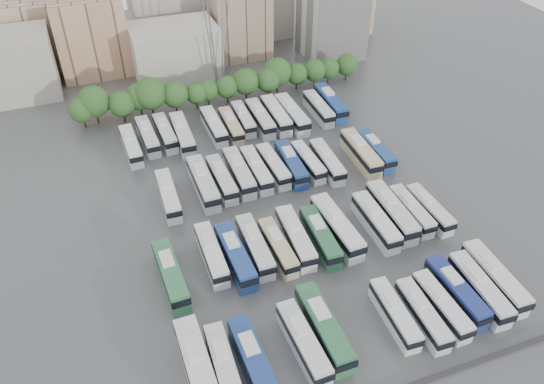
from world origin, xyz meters
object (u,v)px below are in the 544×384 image
object	(u,v)px
bus_r1_s10	(376,221)
bus_r3_s12	(319,108)
bus_r1_s11	(392,212)
electricity_pylon	(215,7)
bus_r3_s5	(214,126)
bus_r2_s12	(361,153)
bus_r1_s13	(429,209)
bus_r0_s5	(324,327)
bus_r2_s9	(308,161)
bus_r3_s0	(131,146)
bus_r0_s8	(395,314)
bus_r0_s10	(441,306)
bus_r2_s5	(239,172)
bus_r1_s3	(235,256)
bus_r1_s0	(171,274)
bus_r3_s9	(276,115)
bus_r2_s10	(327,161)
bus_r3_s13	(330,103)
bus_r3_s1	(148,136)
bus_r3_s7	(243,119)
bus_r1_s6	(296,237)
bus_r3_s2	(165,133)
bus_r2_s4	(222,179)
bus_r3_s6	(231,126)
bus_r0_s9	(422,314)
bus_r3_s3	(183,134)
bus_r0_s2	(254,362)
bus_r3_s8	(260,118)
bus_r2_s7	(273,166)
bus_r2_s3	(203,183)
bus_r0_s13	(495,277)
bus_r0_s0	(198,369)
bus_r1_s7	(320,236)
bus_r1_s12	(411,210)
apartment_tower	(333,4)
bus_r1_s4	(255,246)
bus_r0_s4	(303,342)
bus_r0_s12	(479,288)
bus_r2_s6	(256,169)
bus_r1_s2	(212,254)
bus_r2_s8	(291,164)
bus_r3_s10	(292,114)
bus_r1_s8	(337,227)

from	to	relation	value
bus_r1_s10	bus_r3_s12	world-z (taller)	bus_r1_s10
bus_r1_s11	electricity_pylon	bearing A→B (deg)	104.80
bus_r3_s5	bus_r2_s12	bearing A→B (deg)	-40.09
bus_r1_s13	bus_r0_s5	bearing A→B (deg)	-150.05
bus_r0_s5	bus_r1_s13	distance (m)	30.61
bus_r2_s9	bus_r3_s0	size ratio (longest dim) A/B	0.94
bus_r0_s8	bus_r0_s10	bearing A→B (deg)	-5.66
bus_r2_s5	bus_r1_s3	bearing A→B (deg)	-108.55
bus_r1_s0	bus_r3_s9	xyz separation A→B (m)	(29.74, 36.78, 0.05)
bus_r2_s10	bus_r3_s13	bearing A→B (deg)	65.38
bus_r3_s1	bus_r3_s7	bearing A→B (deg)	-2.18
bus_r1_s6	bus_r3_s2	distance (m)	39.24
bus_r1_s6	bus_r2_s4	size ratio (longest dim) A/B	1.05
bus_r1_s10	bus_r3_s6	bearing A→B (deg)	110.86
bus_r1_s11	bus_r0_s9	bearing A→B (deg)	-107.14
bus_r2_s9	bus_r3_s3	bearing A→B (deg)	137.59
bus_r0_s2	bus_r3_s8	world-z (taller)	bus_r0_s2
bus_r2_s7	bus_r3_s1	distance (m)	26.62
bus_r1_s3	bus_r1_s11	distance (m)	26.64
bus_r0_s5	bus_r1_s10	size ratio (longest dim) A/B	1.05
bus_r2_s7	bus_r3_s8	distance (m)	17.01
bus_r1_s3	bus_r2_s3	distance (m)	18.72
bus_r3_s12	bus_r0_s13	bearing A→B (deg)	-85.25
bus_r0_s0	bus_r3_s5	size ratio (longest dim) A/B	1.13
electricity_pylon	bus_r3_s6	distance (m)	27.00
bus_r1_s11	bus_r2_s9	size ratio (longest dim) A/B	1.21
bus_r0_s8	bus_r1_s7	bearing A→B (deg)	103.24
bus_r3_s2	bus_r3_s6	size ratio (longest dim) A/B	1.03
bus_r1_s6	bus_r3_s12	xyz separation A→B (m)	(19.77, 35.52, -0.07)
bus_r3_s3	bus_r0_s8	bearing A→B (deg)	-71.46
electricity_pylon	bus_r3_s2	bearing A→B (deg)	-131.34
bus_r1_s10	bus_r1_s12	xyz separation A→B (m)	(6.86, 0.57, -0.18)
bus_r1_s13	bus_r3_s0	size ratio (longest dim) A/B	0.93
bus_r3_s1	bus_r3_s2	distance (m)	3.48
bus_r3_s1	bus_r3_s13	size ratio (longest dim) A/B	0.91
bus_r2_s5	bus_r2_s7	distance (m)	6.48
apartment_tower	bus_r1_s4	size ratio (longest dim) A/B	2.14
bus_r1_s3	bus_r2_s9	size ratio (longest dim) A/B	1.13
bus_r1_s10	bus_r3_s5	bearing A→B (deg)	114.91
bus_r0_s4	bus_r0_s12	bearing A→B (deg)	-2.45
bus_r1_s11	bus_r2_s6	distance (m)	25.18
bus_r2_s12	bus_r1_s2	bearing A→B (deg)	-152.05
bus_r1_s3	bus_r3_s9	distance (m)	41.53
bus_r2_s8	bus_r3_s13	distance (m)	24.50
bus_r3_s3	bus_r3_s5	size ratio (longest dim) A/B	1.08
bus_r2_s7	bus_r3_s10	world-z (taller)	bus_r3_s10
bus_r0_s5	bus_r2_s3	distance (m)	35.69
bus_r1_s2	bus_r1_s4	world-z (taller)	bus_r1_s4
bus_r2_s9	bus_r1_s8	bearing A→B (deg)	-101.30
bus_r1_s3	bus_r0_s9	bearing A→B (deg)	-44.76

